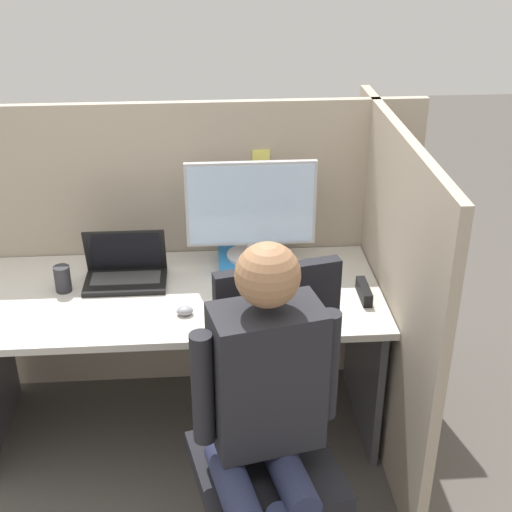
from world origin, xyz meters
TOP-DOWN VIEW (x-y plane):
  - ground_plane at (0.00, 0.00)m, footprint 12.00×12.00m
  - cubicle_panel_back at (0.00, 0.76)m, footprint 2.18×0.05m
  - cubicle_panel_right at (0.87, 0.29)m, footprint 0.04×1.38m
  - desk at (0.00, 0.37)m, footprint 1.68×0.73m
  - paper_box at (0.32, 0.56)m, footprint 0.28×0.25m
  - monitor at (0.32, 0.57)m, footprint 0.55×0.21m
  - laptop at (-0.21, 0.47)m, footprint 0.34×0.21m
  - mouse at (0.04, 0.19)m, footprint 0.07×0.05m
  - stapler at (0.76, 0.27)m, footprint 0.04×0.17m
  - carrot_toy at (0.40, 0.16)m, footprint 0.04×0.16m
  - office_chair at (0.33, -0.27)m, footprint 0.55×0.60m
  - person at (0.30, -0.43)m, footprint 0.47×0.49m
  - pen_cup at (-0.46, 0.41)m, footprint 0.07×0.07m

SIDE VIEW (x-z plane):
  - ground_plane at x=0.00m, z-range 0.00..0.00m
  - office_chair at x=0.33m, z-range 0.00..1.07m
  - desk at x=0.00m, z-range 0.19..0.90m
  - cubicle_panel_right at x=0.87m, z-range 0.00..1.39m
  - cubicle_panel_back at x=0.00m, z-range 0.00..1.39m
  - mouse at x=0.04m, z-range 0.70..0.74m
  - carrot_toy at x=0.40m, z-range 0.70..0.74m
  - paper_box at x=0.32m, z-range 0.70..0.75m
  - stapler at x=0.76m, z-range 0.70..0.76m
  - person at x=0.30m, z-range 0.10..1.38m
  - laptop at x=-0.21m, z-range 0.64..0.86m
  - pen_cup at x=-0.46m, z-range 0.70..0.81m
  - monitor at x=0.32m, z-range 0.76..1.19m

